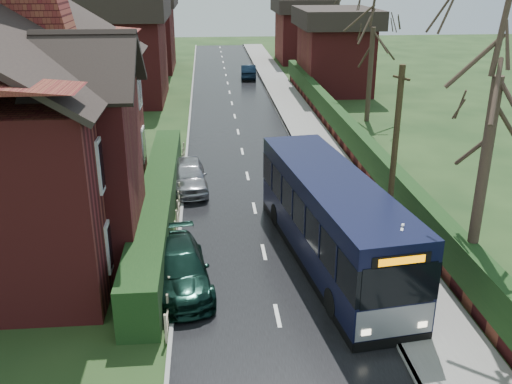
{
  "coord_description": "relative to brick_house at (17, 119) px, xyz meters",
  "views": [
    {
      "loc": [
        -1.85,
        -16.02,
        9.49
      ],
      "look_at": [
        -0.16,
        3.35,
        1.8
      ],
      "focal_mm": 40.0,
      "sensor_mm": 36.0,
      "label": 1
    }
  ],
  "objects": [
    {
      "name": "car_green",
      "position": [
        5.83,
        -4.84,
        -3.73
      ],
      "size": [
        2.47,
        4.68,
        1.29
      ],
      "primitive_type": "imported",
      "rotation": [
        0.0,
        0.0,
        0.15
      ],
      "color": "black",
      "rests_on": "ground"
    },
    {
      "name": "tree_right_far",
      "position": [
        17.39,
        15.27,
        2.03
      ],
      "size": [
        4.44,
        4.44,
        8.58
      ],
      "color": "#33281E",
      "rests_on": "ground"
    },
    {
      "name": "brick_house",
      "position": [
        0.0,
        0.0,
        0.0
      ],
      "size": [
        9.3,
        14.6,
        10.3
      ],
      "color": "maroon",
      "rests_on": "ground"
    },
    {
      "name": "bus_stop_sign",
      "position": [
        11.93,
        -7.52,
        -2.31
      ],
      "size": [
        0.25,
        0.46,
        3.13
      ],
      "rotation": [
        0.0,
        0.0,
        -0.4
      ],
      "color": "slate",
      "rests_on": "ground"
    },
    {
      "name": "kerb_left",
      "position": [
        5.68,
        5.22,
        -4.33
      ],
      "size": [
        0.12,
        100.0,
        0.1
      ],
      "primitive_type": "cube",
      "color": "gray",
      "rests_on": "ground"
    },
    {
      "name": "road",
      "position": [
        8.73,
        5.22,
        -4.37
      ],
      "size": [
        6.0,
        100.0,
        0.02
      ],
      "primitive_type": "cube",
      "color": "black",
      "rests_on": "ground"
    },
    {
      "name": "tree_right_near",
      "position": [
        14.73,
        -6.02,
        2.85
      ],
      "size": [
        4.48,
        4.48,
        9.67
      ],
      "color": "#382A21",
      "rests_on": "ground"
    },
    {
      "name": "pavement",
      "position": [
        12.98,
        5.22,
        -4.31
      ],
      "size": [
        2.5,
        100.0,
        0.14
      ],
      "primitive_type": "cube",
      "color": "slate",
      "rests_on": "ground"
    },
    {
      "name": "front_hedge",
      "position": [
        4.83,
        0.22,
        -3.58
      ],
      "size": [
        1.2,
        16.0,
        1.6
      ],
      "primitive_type": "cube",
      "color": "black",
      "rests_on": "ground"
    },
    {
      "name": "picket_fence",
      "position": [
        5.58,
        0.22,
        -3.93
      ],
      "size": [
        0.1,
        16.0,
        0.9
      ],
      "primitive_type": null,
      "color": "#9D8B6A",
      "rests_on": "ground"
    },
    {
      "name": "car_distant",
      "position": [
        10.73,
        31.4,
        -3.75
      ],
      "size": [
        1.54,
        3.85,
        1.25
      ],
      "primitive_type": "imported",
      "rotation": [
        0.0,
        0.0,
        3.08
      ],
      "color": "black",
      "rests_on": "ground"
    },
    {
      "name": "bus",
      "position": [
        10.94,
        -3.58,
        -2.85
      ],
      "size": [
        3.65,
        10.33,
        3.07
      ],
      "rotation": [
        0.0,
        0.0,
        0.14
      ],
      "color": "black",
      "rests_on": "ground"
    },
    {
      "name": "right_wall_hedge",
      "position": [
        14.53,
        5.22,
        -3.36
      ],
      "size": [
        0.6,
        50.0,
        1.8
      ],
      "color": "maroon",
      "rests_on": "ground"
    },
    {
      "name": "car_silver",
      "position": [
        5.93,
        3.74,
        -3.7
      ],
      "size": [
        1.91,
        4.1,
        1.36
      ],
      "primitive_type": "imported",
      "rotation": [
        0.0,
        0.0,
        0.08
      ],
      "color": "#A4A3A8",
      "rests_on": "ground"
    },
    {
      "name": "ground",
      "position": [
        8.73,
        -4.78,
        -4.38
      ],
      "size": [
        140.0,
        140.0,
        0.0
      ],
      "primitive_type": "plane",
      "color": "#344E21",
      "rests_on": "ground"
    },
    {
      "name": "kerb_right",
      "position": [
        11.78,
        5.22,
        -4.31
      ],
      "size": [
        0.12,
        100.0,
        0.14
      ],
      "primitive_type": "cube",
      "color": "gray",
      "rests_on": "ground"
    },
    {
      "name": "telegraph_pole",
      "position": [
        13.53,
        -1.78,
        -1.13
      ],
      "size": [
        0.38,
        0.79,
        6.42
      ],
      "rotation": [
        0.0,
        0.0,
        0.39
      ],
      "color": "#2D2414",
      "rests_on": "ground"
    }
  ]
}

